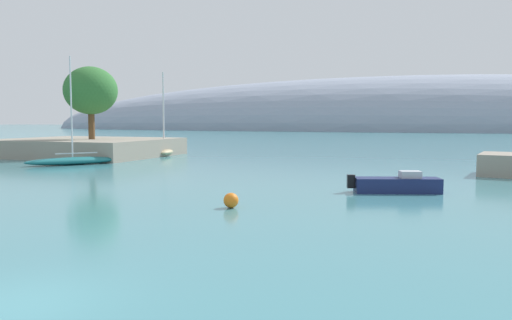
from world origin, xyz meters
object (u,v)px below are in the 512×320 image
(mooring_buoy_orange, at_px, (231,200))
(tree_clump_shore, at_px, (91,91))
(sailboat_teal_near_shore, at_px, (73,160))
(motorboat_navy_alongside_breakwater, at_px, (397,184))
(sailboat_sand_mid_mooring, at_px, (164,150))

(mooring_buoy_orange, bearing_deg, tree_clump_shore, 137.66)
(sailboat_teal_near_shore, height_order, mooring_buoy_orange, sailboat_teal_near_shore)
(tree_clump_shore, xyz_separation_m, motorboat_navy_alongside_breakwater, (34.74, -17.24, -6.89))
(motorboat_navy_alongside_breakwater, bearing_deg, tree_clump_shore, 134.95)
(tree_clump_shore, bearing_deg, motorboat_navy_alongside_breakwater, -26.40)
(tree_clump_shore, height_order, mooring_buoy_orange, tree_clump_shore)
(motorboat_navy_alongside_breakwater, relative_size, mooring_buoy_orange, 7.31)
(sailboat_teal_near_shore, relative_size, mooring_buoy_orange, 13.74)
(tree_clump_shore, distance_m, sailboat_sand_mid_mooring, 10.54)
(motorboat_navy_alongside_breakwater, height_order, mooring_buoy_orange, motorboat_navy_alongside_breakwater)
(tree_clump_shore, relative_size, sailboat_teal_near_shore, 0.81)
(sailboat_teal_near_shore, bearing_deg, sailboat_sand_mid_mooring, -148.20)
(tree_clump_shore, relative_size, sailboat_sand_mid_mooring, 0.84)
(sailboat_teal_near_shore, height_order, sailboat_sand_mid_mooring, sailboat_teal_near_shore)
(sailboat_sand_mid_mooring, relative_size, mooring_buoy_orange, 13.33)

